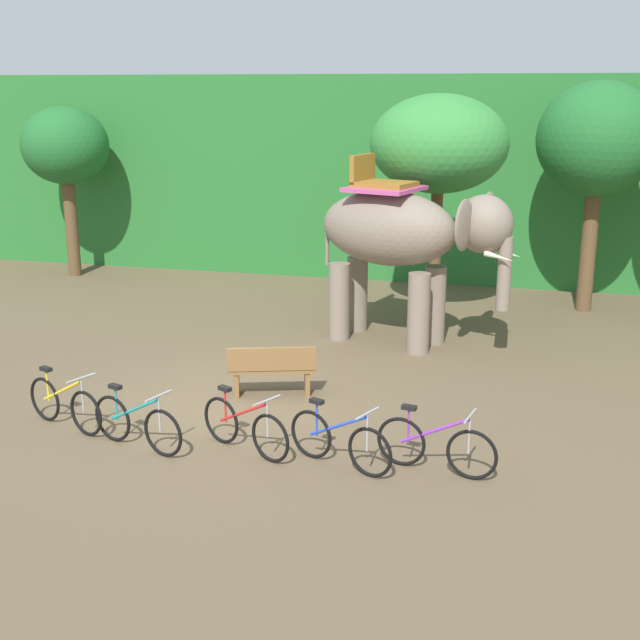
% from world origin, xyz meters
% --- Properties ---
extents(ground_plane, '(80.00, 80.00, 0.00)m').
position_xyz_m(ground_plane, '(0.00, 0.00, 0.00)').
color(ground_plane, brown).
extents(foliage_hedge, '(36.00, 6.00, 5.39)m').
position_xyz_m(foliage_hedge, '(0.00, 12.74, 2.70)').
color(foliage_hedge, '#28702D').
rests_on(foliage_hedge, ground).
extents(tree_far_right, '(2.31, 2.31, 4.59)m').
position_xyz_m(tree_far_right, '(-7.56, 8.34, 3.50)').
color(tree_far_right, brown).
rests_on(tree_far_right, ground).
extents(tree_center, '(2.95, 2.95, 4.95)m').
position_xyz_m(tree_center, '(2.68, 6.11, 3.88)').
color(tree_center, brown).
rests_on(tree_center, ground).
extents(tree_left, '(2.71, 2.71, 5.23)m').
position_xyz_m(tree_left, '(6.02, 7.87, 3.90)').
color(tree_left, brown).
rests_on(tree_left, ground).
extents(elephant, '(4.24, 2.66, 3.78)m').
position_xyz_m(elephant, '(2.25, 4.21, 2.20)').
color(elephant, gray).
rests_on(elephant, ground).
extents(bike_yellow, '(1.60, 0.76, 0.92)m').
position_xyz_m(bike_yellow, '(-2.07, -1.44, 0.39)').
color(bike_yellow, black).
rests_on(bike_yellow, ground).
extents(bike_teal, '(1.64, 0.69, 0.92)m').
position_xyz_m(bike_teal, '(-0.65, -1.87, 0.39)').
color(bike_teal, black).
rests_on(bike_teal, ground).
extents(bike_red, '(1.55, 0.84, 0.92)m').
position_xyz_m(bike_red, '(0.91, -1.60, 0.39)').
color(bike_red, black).
rests_on(bike_red, ground).
extents(bike_blue, '(1.59, 0.78, 0.92)m').
position_xyz_m(bike_blue, '(2.33, -1.75, 0.39)').
color(bike_blue, black).
rests_on(bike_blue, ground).
extents(bike_purple, '(1.69, 0.54, 0.92)m').
position_xyz_m(bike_purple, '(3.63, -1.59, 0.39)').
color(bike_purple, black).
rests_on(bike_purple, ground).
extents(wooden_bench, '(1.55, 0.85, 0.89)m').
position_xyz_m(wooden_bench, '(0.60, 0.67, 0.48)').
color(wooden_bench, brown).
rests_on(wooden_bench, ground).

